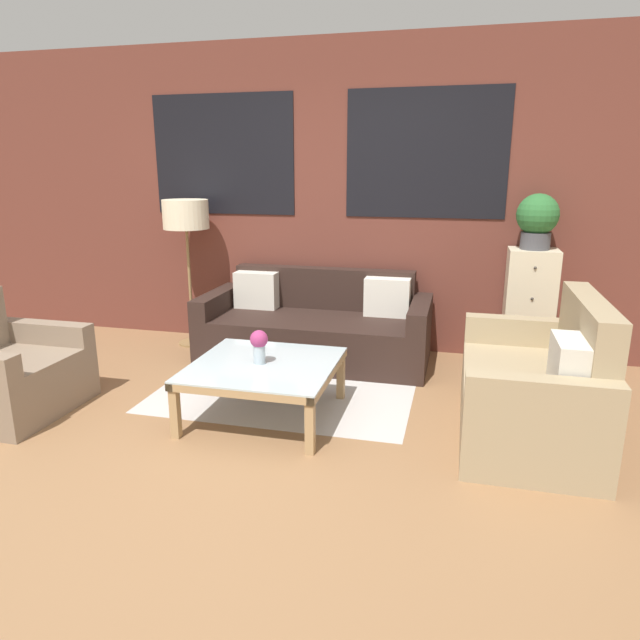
{
  "coord_description": "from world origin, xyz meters",
  "views": [
    {
      "loc": [
        1.3,
        -2.84,
        1.69
      ],
      "look_at": [
        0.28,
        1.27,
        0.55
      ],
      "focal_mm": 32.0,
      "sensor_mm": 36.0,
      "label": 1
    }
  ],
  "objects_px": {
    "couch_dark": "(316,329)",
    "floor_lamp": "(186,220)",
    "flower_vase": "(259,344)",
    "settee_vintage": "(536,390)",
    "potted_plant": "(537,219)",
    "armchair_corner": "(5,374)",
    "coffee_table": "(264,371)",
    "drawer_cabinet": "(529,309)"
  },
  "relations": [
    {
      "from": "settee_vintage",
      "to": "flower_vase",
      "type": "xyz_separation_m",
      "value": [
        -1.81,
        -0.15,
        0.22
      ]
    },
    {
      "from": "armchair_corner",
      "to": "floor_lamp",
      "type": "height_order",
      "value": "floor_lamp"
    },
    {
      "from": "settee_vintage",
      "to": "potted_plant",
      "type": "height_order",
      "value": "potted_plant"
    },
    {
      "from": "armchair_corner",
      "to": "potted_plant",
      "type": "xyz_separation_m",
      "value": [
        3.67,
        1.89,
        1.0
      ]
    },
    {
      "from": "coffee_table",
      "to": "flower_vase",
      "type": "bearing_deg",
      "value": -157.8
    },
    {
      "from": "drawer_cabinet",
      "to": "flower_vase",
      "type": "distance_m",
      "value": 2.44
    },
    {
      "from": "settee_vintage",
      "to": "drawer_cabinet",
      "type": "bearing_deg",
      "value": 87.0
    },
    {
      "from": "drawer_cabinet",
      "to": "floor_lamp",
      "type": "bearing_deg",
      "value": -178.02
    },
    {
      "from": "couch_dark",
      "to": "drawer_cabinet",
      "type": "height_order",
      "value": "drawer_cabinet"
    },
    {
      "from": "coffee_table",
      "to": "couch_dark",
      "type": "bearing_deg",
      "value": 88.57
    },
    {
      "from": "couch_dark",
      "to": "coffee_table",
      "type": "xyz_separation_m",
      "value": [
        -0.03,
        -1.31,
        0.06
      ]
    },
    {
      "from": "settee_vintage",
      "to": "potted_plant",
      "type": "xyz_separation_m",
      "value": [
        0.07,
        1.4,
        0.96
      ]
    },
    {
      "from": "settee_vintage",
      "to": "flower_vase",
      "type": "height_order",
      "value": "settee_vintage"
    },
    {
      "from": "floor_lamp",
      "to": "drawer_cabinet",
      "type": "xyz_separation_m",
      "value": [
        3.11,
        0.11,
        -0.7
      ]
    },
    {
      "from": "couch_dark",
      "to": "potted_plant",
      "type": "relative_size",
      "value": 4.41
    },
    {
      "from": "armchair_corner",
      "to": "potted_plant",
      "type": "distance_m",
      "value": 4.24
    },
    {
      "from": "couch_dark",
      "to": "armchair_corner",
      "type": "bearing_deg",
      "value": -138.12
    },
    {
      "from": "couch_dark",
      "to": "coffee_table",
      "type": "relative_size",
      "value": 2.08
    },
    {
      "from": "couch_dark",
      "to": "drawer_cabinet",
      "type": "relative_size",
      "value": 1.96
    },
    {
      "from": "floor_lamp",
      "to": "potted_plant",
      "type": "distance_m",
      "value": 3.11
    },
    {
      "from": "coffee_table",
      "to": "settee_vintage",
      "type": "bearing_deg",
      "value": 4.61
    },
    {
      "from": "couch_dark",
      "to": "settee_vintage",
      "type": "height_order",
      "value": "settee_vintage"
    },
    {
      "from": "coffee_table",
      "to": "drawer_cabinet",
      "type": "bearing_deg",
      "value": 39.86
    },
    {
      "from": "floor_lamp",
      "to": "armchair_corner",
      "type": "bearing_deg",
      "value": -107.31
    },
    {
      "from": "coffee_table",
      "to": "drawer_cabinet",
      "type": "height_order",
      "value": "drawer_cabinet"
    },
    {
      "from": "floor_lamp",
      "to": "flower_vase",
      "type": "distance_m",
      "value": 2.02
    },
    {
      "from": "drawer_cabinet",
      "to": "potted_plant",
      "type": "distance_m",
      "value": 0.76
    },
    {
      "from": "floor_lamp",
      "to": "flower_vase",
      "type": "relative_size",
      "value": 5.95
    },
    {
      "from": "settee_vintage",
      "to": "floor_lamp",
      "type": "xyz_separation_m",
      "value": [
        -3.04,
        1.3,
        0.9
      ]
    },
    {
      "from": "couch_dark",
      "to": "settee_vintage",
      "type": "bearing_deg",
      "value": -33.69
    },
    {
      "from": "potted_plant",
      "to": "flower_vase",
      "type": "distance_m",
      "value": 2.55
    },
    {
      "from": "coffee_table",
      "to": "potted_plant",
      "type": "xyz_separation_m",
      "value": [
        1.85,
        1.55,
        0.94
      ]
    },
    {
      "from": "armchair_corner",
      "to": "drawer_cabinet",
      "type": "xyz_separation_m",
      "value": [
        3.67,
        1.89,
        0.24
      ]
    },
    {
      "from": "settee_vintage",
      "to": "drawer_cabinet",
      "type": "distance_m",
      "value": 1.42
    },
    {
      "from": "couch_dark",
      "to": "coffee_table",
      "type": "distance_m",
      "value": 1.31
    },
    {
      "from": "coffee_table",
      "to": "floor_lamp",
      "type": "bearing_deg",
      "value": 131.07
    },
    {
      "from": "couch_dark",
      "to": "floor_lamp",
      "type": "height_order",
      "value": "floor_lamp"
    },
    {
      "from": "settee_vintage",
      "to": "flower_vase",
      "type": "distance_m",
      "value": 1.83
    },
    {
      "from": "potted_plant",
      "to": "flower_vase",
      "type": "height_order",
      "value": "potted_plant"
    },
    {
      "from": "floor_lamp",
      "to": "potted_plant",
      "type": "relative_size",
      "value": 3.06
    },
    {
      "from": "floor_lamp",
      "to": "potted_plant",
      "type": "height_order",
      "value": "potted_plant"
    },
    {
      "from": "armchair_corner",
      "to": "coffee_table",
      "type": "bearing_deg",
      "value": 10.78
    }
  ]
}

